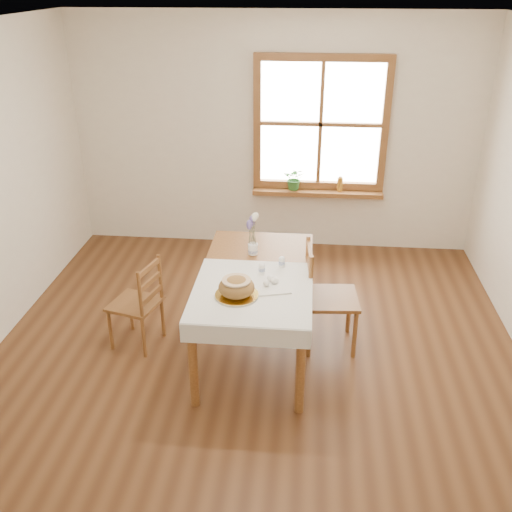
{
  "coord_description": "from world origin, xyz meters",
  "views": [
    {
      "loc": [
        0.38,
        -3.74,
        2.92
      ],
      "look_at": [
        0.0,
        0.3,
        0.9
      ],
      "focal_mm": 40.0,
      "sensor_mm": 36.0,
      "label": 1
    }
  ],
  "objects_px": {
    "chair_right": "(331,297)",
    "bread_plate": "(237,295)",
    "flower_vase": "(253,250)",
    "chair_left": "(135,302)",
    "dining_table": "(256,282)"
  },
  "relations": [
    {
      "from": "bread_plate",
      "to": "flower_vase",
      "type": "relative_size",
      "value": 3.35
    },
    {
      "from": "chair_left",
      "to": "bread_plate",
      "type": "bearing_deg",
      "value": 81.52
    },
    {
      "from": "chair_right",
      "to": "bread_plate",
      "type": "relative_size",
      "value": 3.0
    },
    {
      "from": "chair_right",
      "to": "flower_vase",
      "type": "xyz_separation_m",
      "value": [
        -0.68,
        0.18,
        0.32
      ]
    },
    {
      "from": "dining_table",
      "to": "flower_vase",
      "type": "bearing_deg",
      "value": 99.99
    },
    {
      "from": "flower_vase",
      "to": "dining_table",
      "type": "bearing_deg",
      "value": -80.01
    },
    {
      "from": "dining_table",
      "to": "chair_right",
      "type": "distance_m",
      "value": 0.67
    },
    {
      "from": "chair_right",
      "to": "chair_left",
      "type": "bearing_deg",
      "value": 90.41
    },
    {
      "from": "dining_table",
      "to": "flower_vase",
      "type": "height_order",
      "value": "flower_vase"
    },
    {
      "from": "chair_right",
      "to": "flower_vase",
      "type": "relative_size",
      "value": 10.07
    },
    {
      "from": "chair_left",
      "to": "chair_right",
      "type": "xyz_separation_m",
      "value": [
        1.66,
        0.14,
        0.07
      ]
    },
    {
      "from": "chair_right",
      "to": "flower_vase",
      "type": "height_order",
      "value": "chair_right"
    },
    {
      "from": "dining_table",
      "to": "chair_left",
      "type": "distance_m",
      "value": 1.07
    },
    {
      "from": "chair_left",
      "to": "flower_vase",
      "type": "relative_size",
      "value": 8.67
    },
    {
      "from": "bread_plate",
      "to": "chair_left",
      "type": "bearing_deg",
      "value": 156.25
    }
  ]
}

